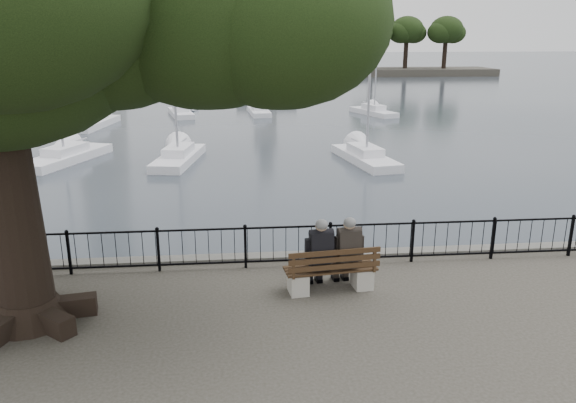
{
  "coord_description": "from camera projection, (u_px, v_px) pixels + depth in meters",
  "views": [
    {
      "loc": [
        -1.15,
        -9.77,
        5.28
      ],
      "look_at": [
        0.0,
        2.5,
        1.6
      ],
      "focal_mm": 35.0,
      "sensor_mm": 36.0,
      "label": 1
    }
  ],
  "objects": [
    {
      "name": "sailboat_f",
      "position": [
        259.0,
        110.0,
        46.09
      ],
      "size": [
        1.85,
        5.31,
        9.85
      ],
      "color": "white",
      "rests_on": "ground"
    },
    {
      "name": "bench",
      "position": [
        331.0,
        275.0,
        11.94
      ],
      "size": [
        2.02,
        0.81,
        1.04
      ],
      "color": "#9B978C",
      "rests_on": "ground"
    },
    {
      "name": "sailboat_h",
      "position": [
        181.0,
        111.0,
        45.14
      ],
      "size": [
        2.6,
        5.54,
        13.54
      ],
      "color": "white",
      "rests_on": "ground"
    },
    {
      "name": "railing",
      "position": [
        288.0,
        244.0,
        13.16
      ],
      "size": [
        22.06,
        0.06,
        1.0
      ],
      "color": "black",
      "rests_on": "ground"
    },
    {
      "name": "sailboat_g",
      "position": [
        373.0,
        111.0,
        45.75
      ],
      "size": [
        3.15,
        5.35,
        9.26
      ],
      "color": "white",
      "rests_on": "ground"
    },
    {
      "name": "harbor",
      "position": [
        286.0,
        277.0,
        13.94
      ],
      "size": [
        260.0,
        260.0,
        1.2
      ],
      "color": "#53504B",
      "rests_on": "ground"
    },
    {
      "name": "sailboat_e",
      "position": [
        94.0,
        121.0,
        39.65
      ],
      "size": [
        2.63,
        6.26,
        14.0
      ],
      "color": "white",
      "rests_on": "ground"
    },
    {
      "name": "person_left",
      "position": [
        319.0,
        257.0,
        11.88
      ],
      "size": [
        0.51,
        0.85,
        1.65
      ],
      "color": "black",
      "rests_on": "ground"
    },
    {
      "name": "far_shore",
      "position": [
        404.0,
        50.0,
        88.17
      ],
      "size": [
        30.0,
        8.6,
        9.18
      ],
      "color": "#322E26",
      "rests_on": "ground"
    },
    {
      "name": "lion_monument",
      "position": [
        265.0,
        75.0,
        58.4
      ],
      "size": [
        6.08,
        6.08,
        8.94
      ],
      "color": "#53504B",
      "rests_on": "ground"
    },
    {
      "name": "person_right",
      "position": [
        346.0,
        255.0,
        12.0
      ],
      "size": [
        0.51,
        0.85,
        1.65
      ],
      "color": "black",
      "rests_on": "ground"
    },
    {
      "name": "sailboat_c",
      "position": [
        365.0,
        155.0,
        28.7
      ],
      "size": [
        2.56,
        5.9,
        11.92
      ],
      "color": "white",
      "rests_on": "ground"
    },
    {
      "name": "sailboat_b",
      "position": [
        179.0,
        155.0,
        28.67
      ],
      "size": [
        2.48,
        5.87,
        12.01
      ],
      "color": "white",
      "rests_on": "ground"
    },
    {
      "name": "sailboat_a",
      "position": [
        66.0,
        155.0,
        28.78
      ],
      "size": [
        3.63,
        6.14,
        11.3
      ],
      "color": "white",
      "rests_on": "ground"
    }
  ]
}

